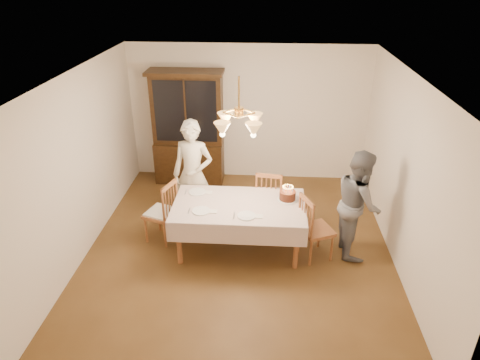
# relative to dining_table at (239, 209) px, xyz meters

# --- Properties ---
(ground) EXTENTS (5.00, 5.00, 0.00)m
(ground) POSITION_rel_dining_table_xyz_m (0.00, 0.00, -0.68)
(ground) COLOR #513417
(ground) RESTS_ON ground
(room_shell) EXTENTS (5.00, 5.00, 5.00)m
(room_shell) POSITION_rel_dining_table_xyz_m (0.00, 0.00, 0.90)
(room_shell) COLOR white
(room_shell) RESTS_ON ground
(dining_table) EXTENTS (1.90, 1.10, 0.76)m
(dining_table) POSITION_rel_dining_table_xyz_m (0.00, 0.00, 0.00)
(dining_table) COLOR brown
(dining_table) RESTS_ON ground
(china_hutch) EXTENTS (1.38, 0.54, 2.16)m
(china_hutch) POSITION_rel_dining_table_xyz_m (-1.12, 2.25, 0.36)
(china_hutch) COLOR black
(china_hutch) RESTS_ON ground
(chair_far_side) EXTENTS (0.49, 0.47, 1.00)m
(chair_far_side) POSITION_rel_dining_table_xyz_m (0.44, 0.70, -0.24)
(chair_far_side) COLOR brown
(chair_far_side) RESTS_ON ground
(chair_left_end) EXTENTS (0.54, 0.55, 1.00)m
(chair_left_end) POSITION_rel_dining_table_xyz_m (-1.20, 0.16, -0.23)
(chair_left_end) COLOR brown
(chair_left_end) RESTS_ON ground
(chair_right_end) EXTENTS (0.56, 0.57, 1.00)m
(chair_right_end) POSITION_rel_dining_table_xyz_m (1.10, -0.13, -0.24)
(chair_right_end) COLOR brown
(chair_right_end) RESTS_ON ground
(elderly_woman) EXTENTS (0.69, 0.50, 1.77)m
(elderly_woman) POSITION_rel_dining_table_xyz_m (-0.77, 0.67, 0.20)
(elderly_woman) COLOR beige
(elderly_woman) RESTS_ON ground
(adult_in_grey) EXTENTS (0.64, 0.81, 1.60)m
(adult_in_grey) POSITION_rel_dining_table_xyz_m (1.70, 0.08, 0.12)
(adult_in_grey) COLOR slate
(adult_in_grey) RESTS_ON ground
(birthday_cake) EXTENTS (0.30, 0.30, 0.23)m
(birthday_cake) POSITION_rel_dining_table_xyz_m (0.70, 0.18, 0.14)
(birthday_cake) COLOR white
(birthday_cake) RESTS_ON dining_table
(place_setting_near_left) EXTENTS (0.40, 0.25, 0.02)m
(place_setting_near_left) POSITION_rel_dining_table_xyz_m (-0.50, -0.23, 0.08)
(place_setting_near_left) COLOR white
(place_setting_near_left) RESTS_ON dining_table
(place_setting_near_right) EXTENTS (0.40, 0.26, 0.02)m
(place_setting_near_right) POSITION_rel_dining_table_xyz_m (0.14, -0.32, 0.08)
(place_setting_near_right) COLOR white
(place_setting_near_right) RESTS_ON dining_table
(place_setting_far_left) EXTENTS (0.41, 0.26, 0.02)m
(place_setting_far_left) POSITION_rel_dining_table_xyz_m (-0.64, 0.32, 0.08)
(place_setting_far_left) COLOR white
(place_setting_far_left) RESTS_ON dining_table
(chandelier) EXTENTS (0.62, 0.62, 0.73)m
(chandelier) POSITION_rel_dining_table_xyz_m (-0.00, -0.00, 1.29)
(chandelier) COLOR #BF8C3F
(chandelier) RESTS_ON ground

